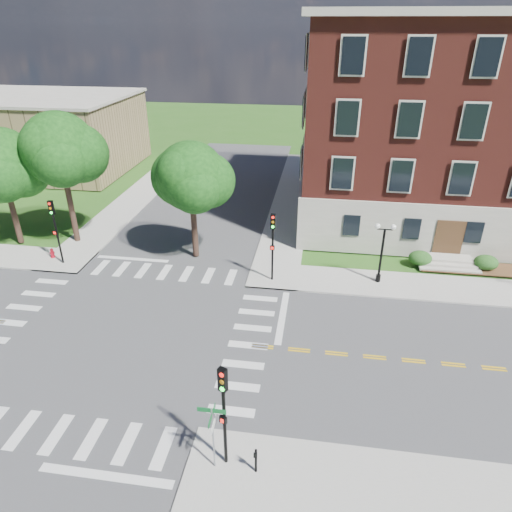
# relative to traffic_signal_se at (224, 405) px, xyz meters

# --- Properties ---
(ground) EXTENTS (160.00, 160.00, 0.00)m
(ground) POSITION_rel_traffic_signal_se_xyz_m (-7.55, 7.54, -3.19)
(ground) COLOR #295818
(ground) RESTS_ON ground
(road_ew) EXTENTS (90.00, 12.00, 0.01)m
(road_ew) POSITION_rel_traffic_signal_se_xyz_m (-7.55, 7.54, -3.18)
(road_ew) COLOR #3D3D3F
(road_ew) RESTS_ON ground
(road_ns) EXTENTS (12.00, 90.00, 0.01)m
(road_ns) POSITION_rel_traffic_signal_se_xyz_m (-7.55, 7.54, -3.18)
(road_ns) COLOR #3D3D3F
(road_ns) RESTS_ON ground
(sidewalk_ne) EXTENTS (34.00, 34.00, 0.12)m
(sidewalk_ne) POSITION_rel_traffic_signal_se_xyz_m (7.83, 22.92, -3.13)
(sidewalk_ne) COLOR #9E9B93
(sidewalk_ne) RESTS_ON ground
(sidewalk_nw) EXTENTS (34.00, 34.00, 0.12)m
(sidewalk_nw) POSITION_rel_traffic_signal_se_xyz_m (-22.92, 22.92, -3.13)
(sidewalk_nw) COLOR #9E9B93
(sidewalk_nw) RESTS_ON ground
(crosswalk_east) EXTENTS (2.20, 10.20, 0.02)m
(crosswalk_east) POSITION_rel_traffic_signal_se_xyz_m (-0.35, 7.54, -3.19)
(crosswalk_east) COLOR silver
(crosswalk_east) RESTS_ON ground
(stop_bar_east) EXTENTS (0.40, 5.50, 0.00)m
(stop_bar_east) POSITION_rel_traffic_signal_se_xyz_m (1.25, 10.54, -3.19)
(stop_bar_east) COLOR silver
(stop_bar_east) RESTS_ON ground
(main_building) EXTENTS (30.60, 22.40, 16.50)m
(main_building) POSITION_rel_traffic_signal_se_xyz_m (16.45, 29.54, 5.15)
(main_building) COLOR #A29D8F
(main_building) RESTS_ON ground
(secondary_building) EXTENTS (20.40, 15.40, 8.30)m
(secondary_building) POSITION_rel_traffic_signal_se_xyz_m (-29.55, 37.54, 1.09)
(secondary_building) COLOR olive
(secondary_building) RESTS_ON ground
(tree_b) EXTENTS (5.40, 5.40, 9.06)m
(tree_b) POSITION_rel_traffic_signal_se_xyz_m (-20.41, 17.60, 3.27)
(tree_b) COLOR black
(tree_b) RESTS_ON ground
(tree_c) EXTENTS (5.45, 5.45, 10.12)m
(tree_c) POSITION_rel_traffic_signal_se_xyz_m (-16.12, 18.60, 4.30)
(tree_c) COLOR black
(tree_c) RESTS_ON ground
(tree_d) EXTENTS (4.88, 4.88, 8.61)m
(tree_d) POSITION_rel_traffic_signal_se_xyz_m (-5.95, 17.43, 3.08)
(tree_d) COLOR black
(tree_d) RESTS_ON ground
(traffic_signal_se) EXTENTS (0.38, 0.46, 4.80)m
(traffic_signal_se) POSITION_rel_traffic_signal_se_xyz_m (0.00, 0.00, 0.00)
(traffic_signal_se) COLOR black
(traffic_signal_se) RESTS_ON ground
(traffic_signal_ne) EXTENTS (0.33, 0.37, 4.80)m
(traffic_signal_ne) POSITION_rel_traffic_signal_se_xyz_m (0.13, 14.69, 0.00)
(traffic_signal_ne) COLOR black
(traffic_signal_ne) RESTS_ON ground
(traffic_signal_nw) EXTENTS (0.34, 0.38, 4.80)m
(traffic_signal_nw) POSITION_rel_traffic_signal_se_xyz_m (-15.28, 14.84, 0.00)
(traffic_signal_nw) COLOR black
(traffic_signal_nw) RESTS_ON ground
(twin_lamp_west) EXTENTS (1.36, 0.36, 4.23)m
(twin_lamp_west) POSITION_rel_traffic_signal_se_xyz_m (7.28, 15.50, -0.66)
(twin_lamp_west) COLOR black
(twin_lamp_west) RESTS_ON ground
(street_sign_pole) EXTENTS (1.10, 1.10, 3.10)m
(street_sign_pole) POSITION_rel_traffic_signal_se_xyz_m (-0.39, -0.26, -0.88)
(street_sign_pole) COLOR gray
(street_sign_pole) RESTS_ON ground
(push_button_post) EXTENTS (0.14, 0.21, 1.20)m
(push_button_post) POSITION_rel_traffic_signal_se_xyz_m (1.25, -0.28, -2.39)
(push_button_post) COLOR black
(push_button_post) RESTS_ON ground
(fire_hydrant) EXTENTS (0.35, 0.35, 0.75)m
(fire_hydrant) POSITION_rel_traffic_signal_se_xyz_m (-16.46, 15.52, -2.72)
(fire_hydrant) COLOR #B20D1D
(fire_hydrant) RESTS_ON ground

